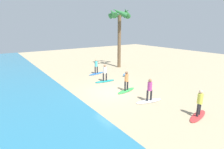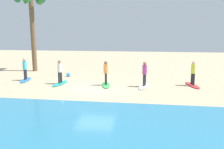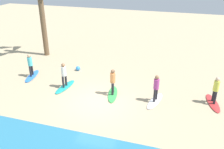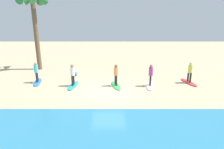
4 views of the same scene
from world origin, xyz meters
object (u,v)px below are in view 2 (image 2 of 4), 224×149
(surfboard_green, at_px, (106,85))
(surfboard_teal, at_px, (60,83))
(surfboard_white, at_px, (144,86))
(surfer_blue, at_px, (25,67))
(beach_ball, at_px, (68,75))
(surfer_white, at_px, (145,72))
(surfer_teal, at_px, (60,70))
(palm_tree, at_px, (31,5))
(surfboard_blue, at_px, (26,80))
(surfer_red, at_px, (193,71))
(surfboard_red, at_px, (192,85))
(surfer_green, at_px, (106,71))

(surfboard_green, height_order, surfboard_teal, same)
(surfboard_white, xyz_separation_m, surfer_blue, (9.06, -0.83, 0.99))
(surfboard_green, relative_size, beach_ball, 6.12)
(surfer_white, distance_m, surfboard_green, 2.84)
(surfboard_teal, height_order, surfer_teal, surfer_teal)
(surfer_blue, bearing_deg, surfboard_white, 174.76)
(surfboard_green, bearing_deg, surfer_blue, -108.99)
(surfer_teal, xyz_separation_m, palm_tree, (4.44, -5.12, 5.09))
(surfboard_teal, bearing_deg, surfboard_blue, -98.31)
(surfer_white, xyz_separation_m, beach_ball, (6.31, -2.82, -0.87))
(surfer_white, relative_size, surfboard_teal, 0.78)
(surfer_red, bearing_deg, surfer_blue, -0.25)
(surfboard_green, distance_m, surfer_blue, 6.52)
(surfboard_green, relative_size, surfer_blue, 1.28)
(surfboard_red, distance_m, surfboard_blue, 12.36)
(surfer_teal, bearing_deg, surfboard_teal, 0.00)
(surfboard_white, bearing_deg, surfer_white, 0.00)
(surfer_red, bearing_deg, surfer_white, 13.26)
(surfer_white, bearing_deg, surfboard_white, 0.00)
(surfer_white, xyz_separation_m, surfboard_blue, (9.06, -0.83, -0.99))
(surfboard_teal, relative_size, surfboard_blue, 1.00)
(surfboard_blue, xyz_separation_m, beach_ball, (-2.75, -1.99, 0.13))
(surfboard_white, relative_size, surfer_white, 1.28)
(surfer_white, xyz_separation_m, surfer_blue, (9.06, -0.83, 0.00))
(surfer_green, bearing_deg, surfboard_red, -172.94)
(surfboard_red, xyz_separation_m, surfboard_blue, (12.36, -0.05, 0.00))
(surfboard_red, distance_m, surfboard_teal, 9.31)
(surfer_white, relative_size, surfboard_green, 0.78)
(beach_ball, bearing_deg, surfer_green, 142.67)
(surfboard_white, bearing_deg, surfer_red, 115.94)
(surfboard_teal, height_order, surfboard_blue, same)
(palm_tree, bearing_deg, surfer_blue, 107.42)
(surfboard_red, distance_m, surfer_red, 0.99)
(surfer_teal, bearing_deg, surfer_red, -175.36)
(surfboard_blue, bearing_deg, beach_ball, 114.10)
(surfboard_red, distance_m, surfer_green, 6.09)
(surfer_red, relative_size, palm_tree, 0.21)
(surfboard_green, distance_m, surfboard_blue, 6.45)
(surfboard_white, xyz_separation_m, beach_ball, (6.31, -2.82, 0.13))
(surfer_red, distance_m, palm_tree, 15.27)
(surfboard_teal, bearing_deg, surfer_red, 101.00)
(surfboard_green, relative_size, surfer_teal, 1.28)
(surfer_red, bearing_deg, surfer_green, 7.06)
(surfer_green, xyz_separation_m, palm_tree, (7.75, -5.11, 5.09))
(surfer_blue, xyz_separation_m, beach_ball, (-2.75, -1.99, -0.87))
(surfer_red, distance_m, surfboard_teal, 9.36)
(palm_tree, bearing_deg, surfboard_blue, 107.42)
(surfer_white, height_order, surfer_blue, same)
(surfer_red, relative_size, beach_ball, 4.78)
(surfboard_red, bearing_deg, surfer_white, -88.84)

